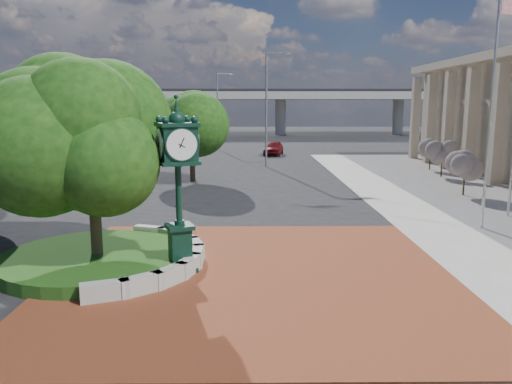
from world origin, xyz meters
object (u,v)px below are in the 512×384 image
object	(u,v)px
post_clock	(178,178)
flagpole_a	(491,106)
street_lamp_near	(269,101)
street_lamp_far	(219,105)
parked_car	(274,148)

from	to	relation	value
post_clock	flagpole_a	size ratio (longest dim) A/B	0.54
post_clock	street_lamp_near	distance (m)	26.60
street_lamp_near	street_lamp_far	bearing A→B (deg)	107.20
street_lamp_near	street_lamp_far	world-z (taller)	street_lamp_near
street_lamp_near	street_lamp_far	size ratio (longest dim) A/B	1.08
post_clock	street_lamp_near	size ratio (longest dim) A/B	0.58
parked_car	flagpole_a	world-z (taller)	flagpole_a
post_clock	flagpole_a	xyz separation A→B (m)	(11.78, 5.27, 2.11)
post_clock	street_lamp_far	xyz separation A→B (m)	(-1.37, 42.53, 2.10)
flagpole_a	street_lamp_near	bearing A→B (deg)	111.15
post_clock	street_lamp_near	xyz separation A→B (m)	(3.67, 26.23, 2.49)
parked_car	street_lamp_near	size ratio (longest dim) A/B	0.46
flagpole_a	street_lamp_far	bearing A→B (deg)	109.45
flagpole_a	street_lamp_far	world-z (taller)	flagpole_a
street_lamp_near	post_clock	bearing A→B (deg)	-97.98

